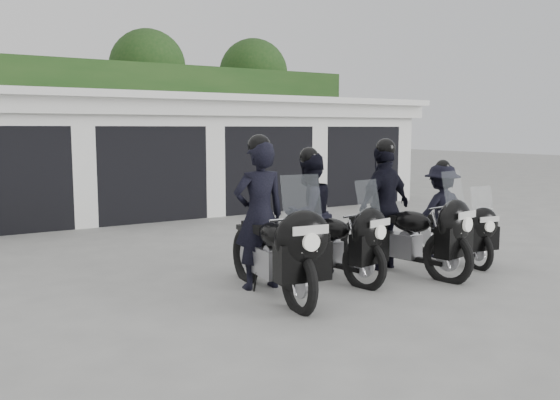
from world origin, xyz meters
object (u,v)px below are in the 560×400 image
police_bike_d (447,216)px  police_bike_b (318,221)px  police_bike_a (270,230)px  police_bike_c (395,214)px

police_bike_d → police_bike_b: bearing=-174.5°
police_bike_a → police_bike_d: bearing=10.4°
police_bike_d → police_bike_a: bearing=-166.5°
police_bike_a → police_bike_c: (2.27, 0.11, 0.03)m
police_bike_a → police_bike_c: size_ratio=1.04×
police_bike_d → police_bike_c: bearing=-164.3°
police_bike_b → police_bike_d: size_ratio=1.14×
police_bike_c → police_bike_d: (1.29, 0.14, -0.15)m
police_bike_b → police_bike_c: (1.19, -0.31, 0.06)m
police_bike_a → police_bike_c: 2.27m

